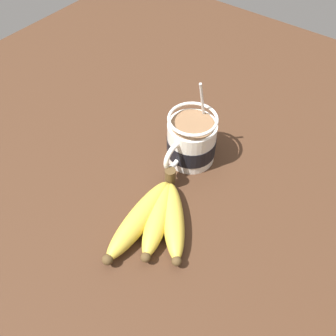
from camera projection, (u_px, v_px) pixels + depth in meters
The scene contains 3 objects.
table at pixel (170, 173), 72.94cm from camera, with size 130.49×130.49×2.60cm.
coffee_mug at pixel (191, 141), 70.60cm from camera, with size 14.06×9.39×16.67cm.
banana_bunch at pixel (155, 218), 62.33cm from camera, with size 20.46×13.65×4.33cm.
Camera 1 is at (37.73, 28.07, 57.06)cm, focal length 40.00 mm.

